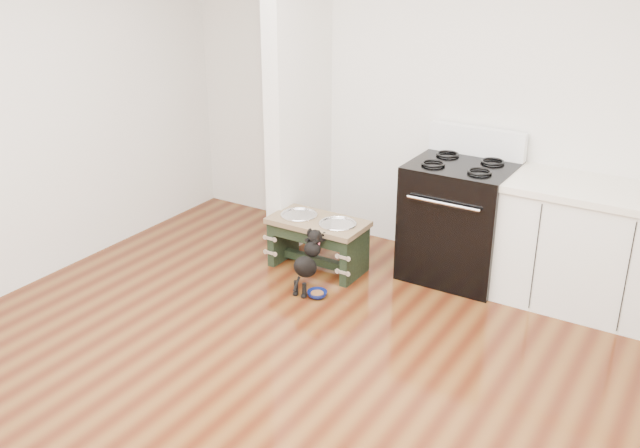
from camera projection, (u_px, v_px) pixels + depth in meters
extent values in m
plane|color=#431A0C|center=(272.00, 407.00, 4.11)|extent=(5.00, 5.00, 0.00)
plane|color=silver|center=(453.00, 95.00, 5.55)|extent=(5.00, 0.00, 5.00)
cube|color=silver|center=(299.00, 87.00, 5.80)|extent=(0.15, 0.80, 2.70)
cube|color=black|center=(458.00, 221.00, 5.50)|extent=(0.76, 0.65, 0.92)
cube|color=black|center=(442.00, 242.00, 5.28)|extent=(0.58, 0.02, 0.50)
cylinder|color=silver|center=(443.00, 203.00, 5.12)|extent=(0.56, 0.02, 0.02)
cube|color=white|center=(477.00, 141.00, 5.50)|extent=(0.76, 0.08, 0.22)
torus|color=black|center=(433.00, 164.00, 5.30)|extent=(0.18, 0.18, 0.02)
torus|color=black|center=(480.00, 172.00, 5.12)|extent=(0.18, 0.18, 0.02)
torus|color=black|center=(448.00, 154.00, 5.52)|extent=(0.18, 0.18, 0.02)
torus|color=black|center=(493.00, 162.00, 5.34)|extent=(0.18, 0.18, 0.02)
cube|color=white|center=(590.00, 251.00, 5.06)|extent=(1.20, 0.60, 0.86)
cube|color=silver|center=(599.00, 191.00, 4.88)|extent=(1.24, 0.64, 0.05)
cube|color=black|center=(573.00, 314.00, 5.00)|extent=(1.20, 0.06, 0.10)
cube|color=black|center=(283.00, 238.00, 5.87)|extent=(0.06, 0.37, 0.38)
cube|color=black|center=(355.00, 256.00, 5.55)|extent=(0.06, 0.37, 0.38)
cube|color=black|center=(307.00, 238.00, 5.52)|extent=(0.61, 0.03, 0.09)
cube|color=black|center=(318.00, 261.00, 5.76)|extent=(0.61, 0.06, 0.06)
cube|color=brown|center=(318.00, 222.00, 5.63)|extent=(0.77, 0.41, 0.04)
cylinder|color=silver|center=(299.00, 218.00, 5.72)|extent=(0.26, 0.26, 0.05)
cylinder|color=silver|center=(338.00, 227.00, 5.54)|extent=(0.26, 0.26, 0.05)
torus|color=silver|center=(299.00, 215.00, 5.71)|extent=(0.30, 0.30, 0.02)
torus|color=silver|center=(338.00, 224.00, 5.53)|extent=(0.30, 0.30, 0.02)
cylinder|color=black|center=(296.00, 288.00, 5.34)|extent=(0.03, 0.03, 0.12)
cylinder|color=black|center=(304.00, 290.00, 5.30)|extent=(0.03, 0.03, 0.12)
sphere|color=black|center=(295.00, 294.00, 5.35)|extent=(0.04, 0.04, 0.04)
sphere|color=black|center=(304.00, 296.00, 5.31)|extent=(0.04, 0.04, 0.04)
ellipsoid|color=black|center=(305.00, 267.00, 5.32)|extent=(0.14, 0.31, 0.28)
sphere|color=black|center=(312.00, 249.00, 5.36)|extent=(0.13, 0.13, 0.13)
sphere|color=black|center=(315.00, 237.00, 5.35)|extent=(0.11, 0.11, 0.11)
sphere|color=black|center=(316.00, 232.00, 5.43)|extent=(0.04, 0.04, 0.04)
sphere|color=black|center=(324.00, 234.00, 5.39)|extent=(0.04, 0.04, 0.04)
cylinder|color=black|center=(297.00, 284.00, 5.26)|extent=(0.02, 0.09, 0.10)
torus|color=#E34255|center=(314.00, 243.00, 5.36)|extent=(0.10, 0.07, 0.10)
imported|color=#0C1654|center=(317.00, 294.00, 5.32)|extent=(0.19, 0.19, 0.05)
cylinder|color=#573619|center=(317.00, 294.00, 5.32)|extent=(0.10, 0.10, 0.02)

